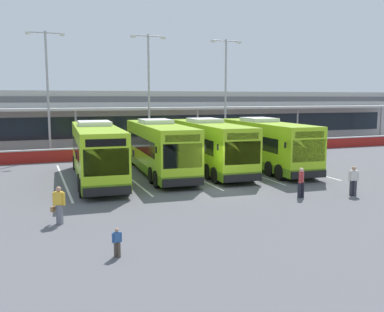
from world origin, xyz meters
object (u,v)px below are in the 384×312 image
(lamp_post_east, at_px, (226,88))
(coach_bus_left_centre, at_px, (159,148))
(lamp_post_centre, at_px, (149,87))
(pedestrian_with_handbag, at_px, (59,204))
(coach_bus_right_centre, at_px, (264,145))
(pedestrian_child, at_px, (117,241))
(pedestrian_near_bin, at_px, (301,182))
(lamp_post_west, at_px, (48,86))
(pedestrian_in_dark_coat, at_px, (353,180))
(coach_bus_leftmost, at_px, (96,153))
(coach_bus_centre, at_px, (209,146))

(lamp_post_east, bearing_deg, coach_bus_left_centre, -133.75)
(lamp_post_centre, bearing_deg, pedestrian_with_handbag, -115.11)
(coach_bus_right_centre, relative_size, pedestrian_child, 12.22)
(pedestrian_near_bin, xyz_separation_m, lamp_post_centre, (-3.02, 19.67, 5.42))
(pedestrian_with_handbag, height_order, lamp_post_west, lamp_post_west)
(pedestrian_in_dark_coat, bearing_deg, coach_bus_left_centre, 127.90)
(pedestrian_child, distance_m, lamp_post_west, 26.56)
(pedestrian_with_handbag, height_order, lamp_post_centre, lamp_post_centre)
(coach_bus_leftmost, relative_size, lamp_post_west, 1.12)
(pedestrian_child, bearing_deg, pedestrian_with_handbag, 108.70)
(pedestrian_in_dark_coat, height_order, lamp_post_east, lamp_post_east)
(pedestrian_with_handbag, bearing_deg, lamp_post_centre, 64.89)
(pedestrian_child, bearing_deg, lamp_post_east, 57.82)
(coach_bus_leftmost, distance_m, coach_bus_centre, 8.25)
(coach_bus_right_centre, relative_size, lamp_post_west, 1.12)
(pedestrian_with_handbag, bearing_deg, coach_bus_right_centre, 31.61)
(pedestrian_with_handbag, bearing_deg, pedestrian_in_dark_coat, -0.76)
(coach_bus_right_centre, bearing_deg, pedestrian_near_bin, -108.61)
(pedestrian_child, bearing_deg, pedestrian_in_dark_coat, 17.81)
(coach_bus_left_centre, height_order, pedestrian_in_dark_coat, coach_bus_left_centre)
(pedestrian_in_dark_coat, bearing_deg, coach_bus_centre, 112.43)
(coach_bus_left_centre, height_order, lamp_post_west, lamp_post_west)
(coach_bus_leftmost, relative_size, lamp_post_east, 1.12)
(coach_bus_left_centre, relative_size, pedestrian_with_handbag, 7.58)
(pedestrian_with_handbag, xyz_separation_m, pedestrian_child, (1.57, -4.64, -0.32))
(lamp_post_west, bearing_deg, lamp_post_centre, -7.80)
(lamp_post_east, bearing_deg, pedestrian_child, -122.18)
(coach_bus_left_centre, height_order, lamp_post_east, lamp_post_east)
(coach_bus_centre, relative_size, coach_bus_right_centre, 1.00)
(pedestrian_near_bin, distance_m, lamp_post_west, 24.59)
(coach_bus_left_centre, height_order, lamp_post_centre, lamp_post_centre)
(pedestrian_with_handbag, xyz_separation_m, pedestrian_in_dark_coat, (15.38, -0.20, 0.02))
(coach_bus_left_centre, height_order, coach_bus_centre, same)
(coach_bus_left_centre, relative_size, pedestrian_near_bin, 7.58)
(coach_bus_leftmost, xyz_separation_m, pedestrian_with_handbag, (-2.94, -9.22, -0.93))
(pedestrian_with_handbag, relative_size, lamp_post_east, 0.15)
(coach_bus_leftmost, xyz_separation_m, lamp_post_east, (14.52, 11.38, 4.50))
(coach_bus_centre, relative_size, pedestrian_near_bin, 7.58)
(pedestrian_near_bin, bearing_deg, coach_bus_right_centre, 71.39)
(coach_bus_centre, bearing_deg, coach_bus_leftmost, -174.39)
(pedestrian_with_handbag, relative_size, pedestrian_near_bin, 1.00)
(coach_bus_right_centre, bearing_deg, coach_bus_leftmost, -178.56)
(coach_bus_right_centre, bearing_deg, lamp_post_east, 79.98)
(pedestrian_with_handbag, distance_m, pedestrian_child, 4.91)
(coach_bus_centre, bearing_deg, coach_bus_right_centre, -6.44)
(lamp_post_centre, bearing_deg, pedestrian_near_bin, -81.28)
(lamp_post_centre, bearing_deg, coach_bus_centre, -80.15)
(coach_bus_right_centre, bearing_deg, lamp_post_centre, 120.04)
(coach_bus_centre, height_order, pedestrian_near_bin, coach_bus_centre)
(coach_bus_centre, xyz_separation_m, lamp_post_centre, (-1.74, 10.04, 4.50))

